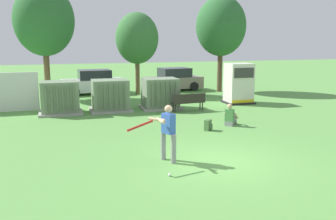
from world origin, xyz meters
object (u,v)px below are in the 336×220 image
Objects in this scene: sports_ball at (170,175)px; parked_car_leftmost at (93,83)px; backpack at (208,125)px; transformer_mid_east at (160,94)px; batter at (167,130)px; generator_enclosure at (239,84)px; transformer_mid_west at (110,96)px; transformer_west at (60,98)px; parked_car_left_of_center at (173,80)px; park_bench at (189,101)px; seated_spectator at (230,117)px.

sports_ball is 0.02× the size of parked_car_leftmost.
sports_ball is 0.20× the size of backpack.
batter is (-2.15, -8.63, 0.19)m from transformer_mid_east.
transformer_mid_west is at bearing -177.44° from generator_enclosure.
generator_enclosure is (9.93, 0.33, 0.35)m from transformer_west.
generator_enclosure reaches higher than parked_car_left_of_center.
parked_car_leftmost is at bearing 91.71° from sports_ball.
generator_enclosure is at bearing 23.54° from park_bench.
parked_car_leftmost is (-3.49, 11.90, 0.54)m from backpack.
generator_enclosure is at bearing 52.41° from batter.
backpack is at bearing -126.61° from generator_enclosure.
batter is 4.38m from backpack.
batter is at bearing -107.85° from parked_car_left_of_center.
parked_car_left_of_center is at bearing 107.74° from generator_enclosure.
generator_enclosure is 5.23× the size of backpack.
transformer_west is at bearing -140.10° from parked_car_left_of_center.
transformer_mid_east is at bearing 76.03° from batter.
generator_enclosure is 6.61m from parked_car_left_of_center.
sports_ball is 0.09× the size of seated_spectator.
generator_enclosure is 1.26× the size of park_bench.
sports_ball is at bearing -103.82° from transformer_mid_east.
seated_spectator is at bearing 24.54° from backpack.
parked_car_left_of_center is at bearing 85.25° from seated_spectator.
parked_car_left_of_center is at bearing 50.60° from transformer_mid_west.
transformer_west is 0.49× the size of parked_car_leftmost.
batter reaches higher than transformer_mid_east.
transformer_west reaches higher than seated_spectator.
transformer_mid_west is 23.33× the size of sports_ball.
batter reaches higher than transformer_mid_west.
generator_enclosure reaches higher than transformer_west.
transformer_west and transformer_mid_west have the same top height.
transformer_mid_west is (2.48, 0.00, 0.00)m from transformer_west.
batter is 19.33× the size of sports_ball.
transformer_mid_east reaches higher than park_bench.
backpack is at bearing -100.43° from parked_car_left_of_center.
transformer_west is at bearing -179.97° from transformer_mid_west.
transformer_west is at bearing 109.03° from batter.
generator_enclosure is 12.57m from sports_ball.
transformer_west reaches higher than sports_ball.
generator_enclosure reaches higher than batter.
batter is (-3.33, -7.44, 0.44)m from park_bench.
transformer_mid_east is 5.35m from backpack.
transformer_west is 6.45m from park_bench.
parked_car_leftmost reaches higher than seated_spectator.
parked_car_leftmost is at bearing 112.74° from seated_spectator.
transformer_mid_east is (5.14, -0.05, 0.00)m from transformer_west.
transformer_west is 1.00× the size of transformer_mid_west.
transformer_mid_east reaches higher than backpack.
backpack is at bearing -98.42° from park_bench.
sports_ball is at bearing -112.62° from park_bench.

